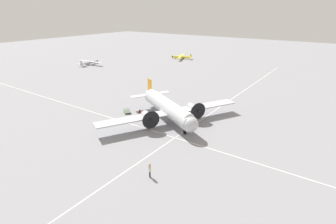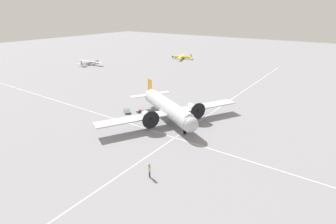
{
  "view_description": "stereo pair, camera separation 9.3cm",
  "coord_description": "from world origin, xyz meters",
  "px_view_note": "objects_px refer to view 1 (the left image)",
  "views": [
    {
      "loc": [
        35.67,
        24.76,
        18.72
      ],
      "look_at": [
        0.0,
        0.0,
        1.68
      ],
      "focal_mm": 28.0,
      "sensor_mm": 36.0,
      "label": 1
    },
    {
      "loc": [
        35.62,
        24.83,
        18.72
      ],
      "look_at": [
        0.0,
        0.0,
        1.68
      ],
      "focal_mm": 28.0,
      "sensor_mm": 36.0,
      "label": 2
    }
  ],
  "objects_px": {
    "crew_foreground": "(150,169)",
    "baggage_cart": "(127,111)",
    "airliner_main": "(169,108)",
    "light_aircraft_taxiing": "(90,62)",
    "suitcase_near_door": "(140,111)",
    "light_aircraft_distant": "(181,57)"
  },
  "relations": [
    {
      "from": "suitcase_near_door",
      "to": "baggage_cart",
      "type": "distance_m",
      "value": 2.44
    },
    {
      "from": "suitcase_near_door",
      "to": "light_aircraft_distant",
      "type": "bearing_deg",
      "value": -155.62
    },
    {
      "from": "suitcase_near_door",
      "to": "baggage_cart",
      "type": "bearing_deg",
      "value": -52.65
    },
    {
      "from": "baggage_cart",
      "to": "suitcase_near_door",
      "type": "bearing_deg",
      "value": 73.75
    },
    {
      "from": "airliner_main",
      "to": "light_aircraft_taxiing",
      "type": "relative_size",
      "value": 2.15
    },
    {
      "from": "light_aircraft_taxiing",
      "to": "baggage_cart",
      "type": "bearing_deg",
      "value": -126.14
    },
    {
      "from": "airliner_main",
      "to": "crew_foreground",
      "type": "xyz_separation_m",
      "value": [
        15.09,
        7.61,
        -1.38
      ]
    },
    {
      "from": "crew_foreground",
      "to": "light_aircraft_distant",
      "type": "height_order",
      "value": "light_aircraft_distant"
    },
    {
      "from": "airliner_main",
      "to": "light_aircraft_distant",
      "type": "height_order",
      "value": "airliner_main"
    },
    {
      "from": "crew_foreground",
      "to": "baggage_cart",
      "type": "distance_m",
      "value": 21.77
    },
    {
      "from": "airliner_main",
      "to": "suitcase_near_door",
      "type": "relative_size",
      "value": 42.97
    },
    {
      "from": "suitcase_near_door",
      "to": "light_aircraft_distant",
      "type": "distance_m",
      "value": 60.27
    },
    {
      "from": "crew_foreground",
      "to": "suitcase_near_door",
      "type": "distance_m",
      "value": 21.36
    },
    {
      "from": "baggage_cart",
      "to": "light_aircraft_distant",
      "type": "xyz_separation_m",
      "value": [
        -56.37,
        -22.94,
        0.58
      ]
    },
    {
      "from": "baggage_cart",
      "to": "light_aircraft_taxiing",
      "type": "bearing_deg",
      "value": -175.49
    },
    {
      "from": "suitcase_near_door",
      "to": "light_aircraft_taxiing",
      "type": "height_order",
      "value": "light_aircraft_taxiing"
    },
    {
      "from": "suitcase_near_door",
      "to": "light_aircraft_taxiing",
      "type": "bearing_deg",
      "value": -119.4
    },
    {
      "from": "airliner_main",
      "to": "light_aircraft_taxiing",
      "type": "xyz_separation_m",
      "value": [
        -26.08,
        -52.85,
        -1.66
      ]
    },
    {
      "from": "airliner_main",
      "to": "light_aircraft_distant",
      "type": "distance_m",
      "value": 63.86
    },
    {
      "from": "suitcase_near_door",
      "to": "light_aircraft_distant",
      "type": "xyz_separation_m",
      "value": [
        -54.89,
        -24.88,
        0.59
      ]
    },
    {
      "from": "crew_foreground",
      "to": "baggage_cart",
      "type": "xyz_separation_m",
      "value": [
        -13.94,
        -16.7,
        -0.87
      ]
    },
    {
      "from": "baggage_cart",
      "to": "light_aircraft_distant",
      "type": "height_order",
      "value": "light_aircraft_distant"
    }
  ]
}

